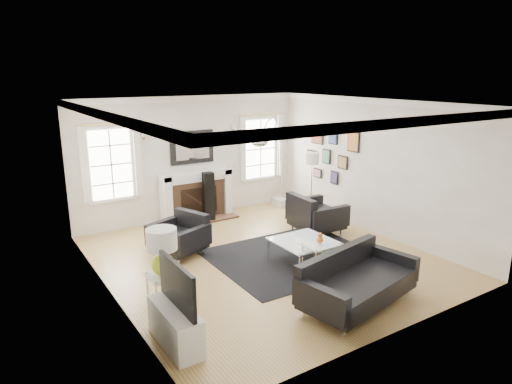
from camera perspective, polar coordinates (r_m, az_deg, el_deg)
floor at (r=8.47m, az=0.96°, el=-8.21°), size 6.00×6.00×0.00m
back_wall at (r=10.60m, az=-8.05°, el=4.26°), size 5.50×0.04×2.80m
front_wall at (r=5.87m, az=17.52°, el=-4.87°), size 5.50×0.04×2.80m
left_wall at (r=6.94m, az=-18.27°, el=-1.93°), size 0.04×6.00×2.80m
right_wall at (r=9.79m, az=14.55°, el=3.06°), size 0.04×6.00×2.80m
ceiling at (r=7.81m, az=1.05°, el=11.06°), size 5.50×6.00×0.02m
crown_molding at (r=7.82m, az=1.05°, el=10.62°), size 5.50×6.00×0.12m
fireplace at (r=10.60m, az=-7.41°, el=-0.47°), size 1.70×0.69×1.11m
mantel_mirror at (r=10.51m, az=-8.00°, el=5.57°), size 1.05×0.07×0.75m
window_left at (r=9.92m, az=-17.68°, el=3.34°), size 1.24×0.15×1.62m
window_right at (r=11.42m, az=0.53°, el=5.46°), size 1.24×0.15×1.62m
gallery_wall at (r=10.64m, az=9.38°, el=4.99°), size 0.04×1.73×1.29m
tv_unit at (r=5.94m, az=-10.03°, el=-15.55°), size 0.35×1.00×1.09m
area_rug at (r=8.54m, az=4.62°, el=-8.01°), size 2.91×2.44×0.01m
sofa at (r=6.91m, az=12.25°, el=-10.97°), size 2.07×1.24×0.63m
armchair_left at (r=8.62m, az=-9.36°, el=-5.48°), size 1.10×1.16×0.63m
armchair_right at (r=9.63m, az=7.27°, el=-2.95°), size 1.01×1.11×0.71m
coffee_table at (r=8.11m, az=6.00°, el=-6.28°), size 0.98×0.98×0.44m
side_table_left at (r=6.80m, az=-11.43°, el=-10.90°), size 0.45×0.45×0.49m
nesting_table at (r=7.64m, az=7.94°, el=-7.33°), size 0.52×0.43×0.57m
gourd_lamp at (r=6.60m, az=-11.66°, el=-6.96°), size 0.44×0.44×0.70m
orange_vase at (r=7.56m, az=8.00°, el=-5.79°), size 0.11×0.11×0.18m
arc_floor_lamp at (r=10.45m, az=1.90°, el=3.70°), size 1.70×1.57×2.40m
stick_floor_lamp at (r=10.38m, az=7.02°, el=3.76°), size 0.31×0.31×1.55m
speaker_tower at (r=10.37m, az=-5.94°, el=-0.63°), size 0.26×0.26×1.13m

